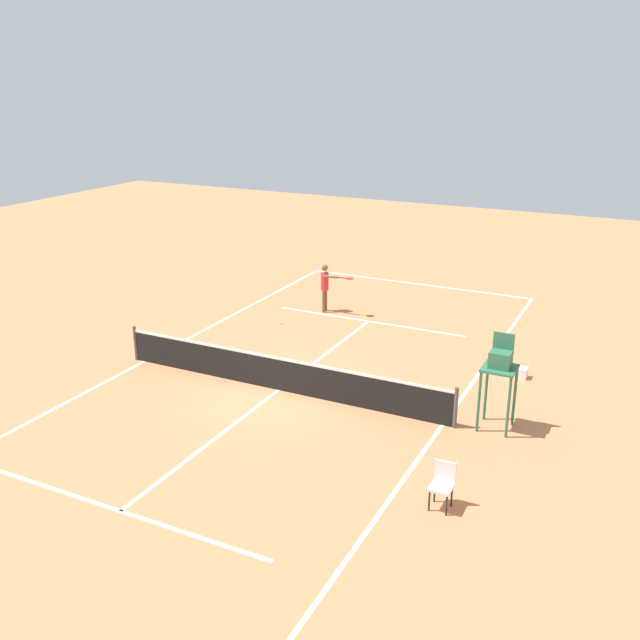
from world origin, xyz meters
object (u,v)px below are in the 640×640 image
Objects in this scene: umpire_chair at (500,367)px; courtside_chair_near at (443,483)px; player_serving at (326,284)px; equipment_bag at (514,371)px; tennis_ball at (281,323)px.

courtside_chair_near is at bearing 87.45° from umpire_chair.
player_serving reaches higher than courtside_chair_near.
player_serving reaches higher than equipment_bag.
tennis_ball is at bearing -27.22° from umpire_chair.
player_serving is 7.95m from equipment_bag.
umpire_chair reaches higher than courtside_chair_near.
courtside_chair_near reaches higher than equipment_bag.
player_serving is 0.73× the size of umpire_chair.
courtside_chair_near reaches higher than tennis_ball.
player_serving is at bearing -112.55° from tennis_ball.
equipment_bag is at bearing 173.25° from tennis_ball.
equipment_bag is (0.26, -3.36, -1.46)m from umpire_chair.
equipment_bag is at bearing 62.99° from player_serving.
umpire_chair is (-7.61, 6.24, 0.56)m from player_serving.
player_serving is 1.85× the size of courtside_chair_near.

